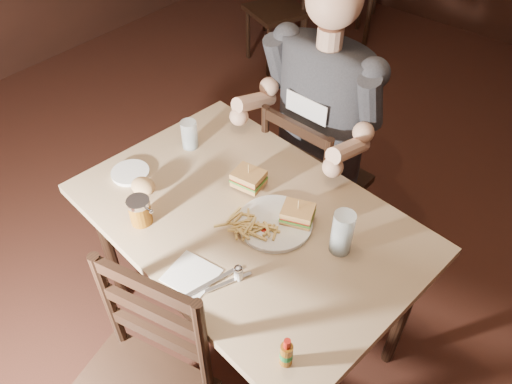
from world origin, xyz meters
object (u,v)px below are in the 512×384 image
Objects in this scene: glass_left at (189,135)px; syrup_dispenser at (140,211)px; chair_far at (316,180)px; glass_right at (342,233)px; side_plate at (130,174)px; main_table at (247,229)px; diner at (318,95)px; hot_sauce at (287,352)px; bg_chair_near at (277,10)px; dinner_plate at (275,224)px.

glass_left is 0.45m from syrup_dispenser.
chair_far is 8.43× the size of syrup_dispenser.
glass_right is 0.88m from side_plate.
diner reaches higher than main_table.
main_table is at bearing 14.64° from side_plate.
diner is 6.77× the size of side_plate.
diner reaches higher than hot_sauce.
glass_left is 0.29m from side_plate.
glass_left is at bearing 175.08° from glass_right.
diner is at bearing -26.67° from bg_chair_near.
main_table is 0.63m from diner.
glass_left reaches higher than main_table.
main_table is 1.49× the size of chair_far.
dinner_plate is at bearing -166.73° from glass_right.
bg_chair_near is at bearing -44.07° from chair_far.
diner reaches higher than side_plate.
syrup_dispenser is at bearing -99.57° from diner.
syrup_dispenser is (0.17, -0.42, -0.01)m from glass_left.
main_table is 1.52× the size of bg_chair_near.
hot_sauce is at bearing -30.89° from bg_chair_near.
main_table is 12.55× the size of syrup_dispenser.
chair_far is 0.98m from syrup_dispenser.
glass_left is at bearing 55.47° from chair_far.
glass_left reaches higher than bg_chair_near.
hot_sauce reaches higher than side_plate.
glass_right reaches higher than hot_sauce.
chair_far is 1.19m from hot_sauce.
syrup_dispenser is (-0.62, -0.35, -0.03)m from glass_right.
glass_right is 0.46m from hot_sauce.
glass_left is 1.17× the size of syrup_dispenser.
syrup_dispenser is 0.73× the size of side_plate.
syrup_dispenser is at bearing -67.39° from glass_left.
glass_left is 0.74× the size of glass_right.
syrup_dispenser is (-0.17, -0.89, 0.37)m from chair_far.
chair_far is at bearing 98.90° from main_table.
syrup_dispenser is (-0.27, -0.27, 0.13)m from main_table.
hot_sauce reaches higher than syrup_dispenser.
bg_chair_near is 7.06× the size of glass_left.
dinner_plate is 0.48m from syrup_dispenser.
diner reaches higher than dinner_plate.
glass_right is (0.44, -0.54, 0.41)m from chair_far.
glass_left is 1.06× the size of hot_sauce.
glass_right is 1.15× the size of side_plate.
main_table is 0.49m from glass_left.
main_table is 2.50m from bg_chair_near.
diner is at bearing 99.87° from main_table.
bg_chair_near is 5.22× the size of glass_right.
main_table is 1.35× the size of diner.
dinner_plate is at bearing 131.78° from hot_sauce.
diner is (1.35, -1.46, 0.52)m from bg_chair_near.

